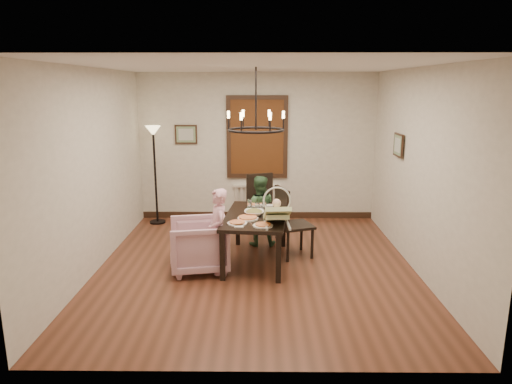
{
  "coord_description": "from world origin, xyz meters",
  "views": [
    {
      "loc": [
        0.06,
        -6.18,
        2.55
      ],
      "look_at": [
        -0.0,
        0.24,
        1.05
      ],
      "focal_mm": 32.0,
      "sensor_mm": 36.0,
      "label": 1
    }
  ],
  "objects_px": {
    "baby_bouncer": "(277,212)",
    "drinking_glass": "(257,208)",
    "elderly_woman": "(218,238)",
    "seated_man": "(259,217)",
    "chair_right": "(295,221)",
    "dining_table": "(256,220)",
    "chair_far": "(263,206)",
    "armchair": "(199,245)",
    "floor_lamp": "(155,176)"
  },
  "relations": [
    {
      "from": "drinking_glass",
      "to": "floor_lamp",
      "type": "bearing_deg",
      "value": 136.49
    },
    {
      "from": "dining_table",
      "to": "chair_far",
      "type": "xyz_separation_m",
      "value": [
        0.11,
        1.21,
        -0.1
      ]
    },
    {
      "from": "chair_right",
      "to": "baby_bouncer",
      "type": "relative_size",
      "value": 2.01
    },
    {
      "from": "seated_man",
      "to": "baby_bouncer",
      "type": "relative_size",
      "value": 1.75
    },
    {
      "from": "chair_right",
      "to": "elderly_woman",
      "type": "height_order",
      "value": "chair_right"
    },
    {
      "from": "elderly_woman",
      "to": "baby_bouncer",
      "type": "distance_m",
      "value": 0.9
    },
    {
      "from": "drinking_glass",
      "to": "floor_lamp",
      "type": "xyz_separation_m",
      "value": [
        -1.92,
        1.82,
        0.11
      ]
    },
    {
      "from": "dining_table",
      "to": "seated_man",
      "type": "relative_size",
      "value": 1.69
    },
    {
      "from": "dining_table",
      "to": "chair_far",
      "type": "relative_size",
      "value": 1.5
    },
    {
      "from": "chair_far",
      "to": "floor_lamp",
      "type": "xyz_separation_m",
      "value": [
        -2.01,
        0.75,
        0.36
      ]
    },
    {
      "from": "dining_table",
      "to": "elderly_woman",
      "type": "height_order",
      "value": "elderly_woman"
    },
    {
      "from": "chair_far",
      "to": "baby_bouncer",
      "type": "height_order",
      "value": "baby_bouncer"
    },
    {
      "from": "dining_table",
      "to": "elderly_woman",
      "type": "xyz_separation_m",
      "value": [
        -0.52,
        -0.4,
        -0.14
      ]
    },
    {
      "from": "drinking_glass",
      "to": "elderly_woman",
      "type": "bearing_deg",
      "value": -134.79
    },
    {
      "from": "seated_man",
      "to": "drinking_glass",
      "type": "xyz_separation_m",
      "value": [
        -0.02,
        -0.6,
        0.31
      ]
    },
    {
      "from": "chair_right",
      "to": "armchair",
      "type": "xyz_separation_m",
      "value": [
        -1.39,
        -0.56,
        -0.18
      ]
    },
    {
      "from": "armchair",
      "to": "floor_lamp",
      "type": "relative_size",
      "value": 0.45
    },
    {
      "from": "chair_far",
      "to": "drinking_glass",
      "type": "bearing_deg",
      "value": -109.87
    },
    {
      "from": "dining_table",
      "to": "chair_right",
      "type": "relative_size",
      "value": 1.47
    },
    {
      "from": "chair_right",
      "to": "baby_bouncer",
      "type": "distance_m",
      "value": 0.88
    },
    {
      "from": "armchair",
      "to": "floor_lamp",
      "type": "height_order",
      "value": "floor_lamp"
    },
    {
      "from": "seated_man",
      "to": "drinking_glass",
      "type": "distance_m",
      "value": 0.68
    },
    {
      "from": "armchair",
      "to": "baby_bouncer",
      "type": "xyz_separation_m",
      "value": [
        1.09,
        -0.19,
        0.53
      ]
    },
    {
      "from": "chair_right",
      "to": "elderly_woman",
      "type": "relative_size",
      "value": 1.11
    },
    {
      "from": "chair_right",
      "to": "drinking_glass",
      "type": "relative_size",
      "value": 7.78
    },
    {
      "from": "dining_table",
      "to": "floor_lamp",
      "type": "xyz_separation_m",
      "value": [
        -1.9,
        1.96,
        0.26
      ]
    },
    {
      "from": "chair_far",
      "to": "armchair",
      "type": "relative_size",
      "value": 1.33
    },
    {
      "from": "dining_table",
      "to": "seated_man",
      "type": "bearing_deg",
      "value": 92.49
    },
    {
      "from": "chair_right",
      "to": "armchair",
      "type": "height_order",
      "value": "chair_right"
    },
    {
      "from": "chair_right",
      "to": "dining_table",
      "type": "bearing_deg",
      "value": 93.17
    },
    {
      "from": "seated_man",
      "to": "floor_lamp",
      "type": "height_order",
      "value": "floor_lamp"
    },
    {
      "from": "armchair",
      "to": "floor_lamp",
      "type": "xyz_separation_m",
      "value": [
        -1.1,
        2.27,
        0.53
      ]
    },
    {
      "from": "elderly_woman",
      "to": "drinking_glass",
      "type": "bearing_deg",
      "value": 119.04
    },
    {
      "from": "drinking_glass",
      "to": "chair_right",
      "type": "bearing_deg",
      "value": 10.25
    },
    {
      "from": "dining_table",
      "to": "chair_right",
      "type": "height_order",
      "value": "chair_right"
    },
    {
      "from": "dining_table",
      "to": "drinking_glass",
      "type": "height_order",
      "value": "drinking_glass"
    },
    {
      "from": "chair_far",
      "to": "seated_man",
      "type": "height_order",
      "value": "chair_far"
    },
    {
      "from": "chair_right",
      "to": "elderly_woman",
      "type": "distance_m",
      "value": 1.28
    },
    {
      "from": "seated_man",
      "to": "chair_far",
      "type": "bearing_deg",
      "value": -99.34
    },
    {
      "from": "armchair",
      "to": "drinking_glass",
      "type": "xyz_separation_m",
      "value": [
        0.82,
        0.45,
        0.43
      ]
    },
    {
      "from": "baby_bouncer",
      "to": "drinking_glass",
      "type": "relative_size",
      "value": 3.87
    },
    {
      "from": "elderly_woman",
      "to": "drinking_glass",
      "type": "xyz_separation_m",
      "value": [
        0.53,
        0.54,
        0.3
      ]
    },
    {
      "from": "chair_right",
      "to": "baby_bouncer",
      "type": "height_order",
      "value": "chair_right"
    },
    {
      "from": "floor_lamp",
      "to": "elderly_woman",
      "type": "bearing_deg",
      "value": -59.61
    },
    {
      "from": "dining_table",
      "to": "armchair",
      "type": "distance_m",
      "value": 0.9
    },
    {
      "from": "seated_man",
      "to": "baby_bouncer",
      "type": "bearing_deg",
      "value": 100.08
    },
    {
      "from": "dining_table",
      "to": "floor_lamp",
      "type": "height_order",
      "value": "floor_lamp"
    },
    {
      "from": "armchair",
      "to": "elderly_woman",
      "type": "height_order",
      "value": "elderly_woman"
    },
    {
      "from": "elderly_woman",
      "to": "floor_lamp",
      "type": "relative_size",
      "value": 0.55
    },
    {
      "from": "baby_bouncer",
      "to": "drinking_glass",
      "type": "height_order",
      "value": "baby_bouncer"
    }
  ]
}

